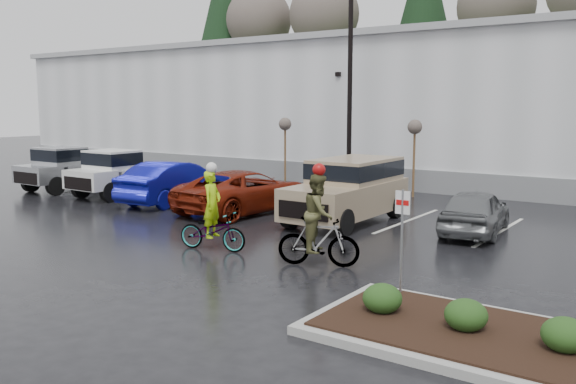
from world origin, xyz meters
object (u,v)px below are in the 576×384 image
Objects in this scene: car_grey at (475,211)px; suv_tan at (346,191)px; fire_lane_sign at (402,231)px; pickup_white at (130,172)px; car_red at (245,191)px; sapling_mid at (415,131)px; pickup_silver at (78,167)px; car_blue at (175,182)px; sapling_west at (285,128)px; cyclist_olive at (319,229)px; cyclist_hivis at (212,223)px; lamppost at (350,58)px.

suv_tan is at bearing 1.66° from car_grey.
fire_lane_sign reaches higher than pickup_white.
car_red reaches higher than car_grey.
pickup_silver is at bearing -154.48° from sapling_mid.
pickup_silver is 1.02× the size of suv_tan.
sapling_west is at bearing -98.09° from car_blue.
pickup_silver is 16.84m from cyclist_olive.
car_red is 2.34× the size of cyclist_hivis.
fire_lane_sign is 3.05m from cyclist_olive.
suv_tan is 5.42m from cyclist_hivis.
sapling_mid is (6.50, 0.00, 0.00)m from sapling_west.
suv_tan is (-4.85, 6.39, -0.38)m from fire_lane_sign.
fire_lane_sign is 0.95× the size of cyclist_hivis.
car_red is (10.00, -0.35, -0.23)m from pickup_silver.
fire_lane_sign is at bearing 149.49° from car_red.
sapling_mid reaches higher than suv_tan.
lamppost is 14.78m from fire_lane_sign.
sapling_mid is 1.45× the size of fire_lane_sign.
car_grey is (-0.85, 7.05, -0.73)m from fire_lane_sign.
sapling_mid is 7.86m from car_red.
suv_tan is 1.28× the size of car_grey.
lamppost is 12.62m from cyclist_olive.
lamppost is 1.77× the size of pickup_silver.
cyclist_olive reaches higher than cyclist_hivis.
pickup_silver is at bearing -6.44° from car_blue.
car_red is at bearing 145.50° from fire_lane_sign.
fire_lane_sign is 5.98m from cyclist_hivis.
car_blue is at bearing -136.15° from sapling_mid.
cyclist_hivis is at bearing -100.59° from suv_tan.
cyclist_hivis is at bearing -79.67° from lamppost.
cyclist_hivis is at bearing 42.44° from car_grey.
car_blue is 0.97× the size of suv_tan.
pickup_silver is at bearing -153.66° from lamppost.
sapling_west is 14.78m from cyclist_olive.
sapling_mid is 6.64m from suv_tan.
fire_lane_sign is 13.73m from car_blue.
sapling_mid is 11.91m from cyclist_hivis.
cyclist_olive is at bearing 146.05° from car_red.
pickup_silver is 2.24× the size of cyclist_hivis.
suv_tan is (13.92, 0.02, 0.05)m from pickup_silver.
suv_tan reaches higher than pickup_silver.
cyclist_olive reaches higher than pickup_white.
car_grey is at bearing 2.18° from pickup_silver.
pickup_silver is at bearing -5.56° from car_grey.
fire_lane_sign is (7.80, -11.80, -4.28)m from lamppost.
pickup_white is at bearing -148.11° from sapling_mid.
lamppost reaches higher than sapling_west.
pickup_silver is 13.92m from suv_tan.
cyclist_hivis is (5.96, -11.73, -2.01)m from sapling_west.
cyclist_olive is (5.10, -10.50, -4.80)m from lamppost.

